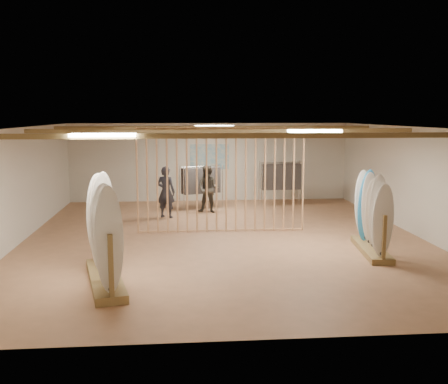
{
  "coord_description": "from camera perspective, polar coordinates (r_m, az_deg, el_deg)",
  "views": [
    {
      "loc": [
        -1.12,
        -12.86,
        3.13
      ],
      "look_at": [
        0.0,
        0.0,
        1.2
      ],
      "focal_mm": 42.0,
      "sensor_mm": 36.0,
      "label": 1
    }
  ],
  "objects": [
    {
      "name": "wall_left",
      "position": [
        13.54,
        -21.59,
        0.57
      ],
      "size": [
        0.0,
        12.0,
        12.0
      ],
      "primitive_type": "plane",
      "rotation": [
        1.57,
        0.0,
        1.57
      ],
      "color": "beige",
      "rests_on": "ground"
    },
    {
      "name": "clothing_rack_a",
      "position": [
        17.24,
        -2.52,
        1.25
      ],
      "size": [
        1.31,
        0.78,
        1.47
      ],
      "rotation": [
        0.0,
        0.0,
        0.37
      ],
      "color": "silver",
      "rests_on": "floor"
    },
    {
      "name": "rack_right",
      "position": [
        12.37,
        15.8,
        -3.59
      ],
      "size": [
        0.75,
        2.24,
        1.77
      ],
      "rotation": [
        0.0,
        0.0,
        -0.12
      ],
      "color": "olive",
      "rests_on": "floor"
    },
    {
      "name": "light_panels",
      "position": [
        12.91,
        0.0,
        6.78
      ],
      "size": [
        1.2,
        0.35,
        0.06
      ],
      "primitive_type": "cube",
      "color": "white",
      "rests_on": "ground"
    },
    {
      "name": "wall_right",
      "position": [
        14.34,
        20.32,
        1.05
      ],
      "size": [
        0.0,
        12.0,
        12.0
      ],
      "primitive_type": "plane",
      "rotation": [
        1.57,
        0.0,
        -1.57
      ],
      "color": "beige",
      "rests_on": "ground"
    },
    {
      "name": "rack_left",
      "position": [
        9.96,
        -12.9,
        -5.92
      ],
      "size": [
        1.09,
        2.54,
        2.0
      ],
      "rotation": [
        0.0,
        0.0,
        0.22
      ],
      "color": "olive",
      "rests_on": "floor"
    },
    {
      "name": "ceiling",
      "position": [
        12.91,
        0.0,
        7.04
      ],
      "size": [
        12.0,
        12.0,
        0.0
      ],
      "primitive_type": "plane",
      "rotation": [
        3.14,
        0.0,
        0.0
      ],
      "color": "gray",
      "rests_on": "ground"
    },
    {
      "name": "ceiling_slats",
      "position": [
        12.91,
        0.0,
        6.69
      ],
      "size": [
        9.5,
        6.12,
        0.1
      ],
      "primitive_type": "cube",
      "color": "olive",
      "rests_on": "ground"
    },
    {
      "name": "wall_back",
      "position": [
        18.97,
        -1.58,
        3.26
      ],
      "size": [
        12.0,
        0.0,
        12.0
      ],
      "primitive_type": "plane",
      "rotation": [
        1.57,
        0.0,
        0.0
      ],
      "color": "beige",
      "rests_on": "ground"
    },
    {
      "name": "clothing_rack_b",
      "position": [
        18.04,
        6.21,
        1.68
      ],
      "size": [
        1.44,
        0.44,
        1.54
      ],
      "rotation": [
        0.0,
        0.0,
        0.06
      ],
      "color": "silver",
      "rests_on": "floor"
    },
    {
      "name": "shopper_a",
      "position": [
        15.93,
        -6.34,
        0.37
      ],
      "size": [
        0.77,
        0.66,
        1.78
      ],
      "primitive_type": "imported",
      "rotation": [
        0.0,
        0.0,
        2.73
      ],
      "color": "#26272E",
      "rests_on": "floor"
    },
    {
      "name": "bamboo_partition",
      "position": [
        13.81,
        -0.29,
        1.31
      ],
      "size": [
        4.45,
        0.05,
        2.78
      ],
      "color": "tan",
      "rests_on": "ground"
    },
    {
      "name": "floor",
      "position": [
        13.28,
        0.0,
        -5.13
      ],
      "size": [
        12.0,
        12.0,
        0.0
      ],
      "primitive_type": "plane",
      "color": "#AD7953",
      "rests_on": "ground"
    },
    {
      "name": "wall_front",
      "position": [
        7.16,
        4.2,
        -5.49
      ],
      "size": [
        12.0,
        0.0,
        12.0
      ],
      "primitive_type": "plane",
      "rotation": [
        -1.57,
        0.0,
        0.0
      ],
      "color": "beige",
      "rests_on": "ground"
    },
    {
      "name": "shopper_b",
      "position": [
        16.64,
        -1.72,
        0.65
      ],
      "size": [
        0.99,
        0.88,
        1.71
      ],
      "primitive_type": "imported",
      "rotation": [
        0.0,
        0.0,
        -0.34
      ],
      "color": "#302D25",
      "rests_on": "floor"
    },
    {
      "name": "poster",
      "position": [
        18.93,
        -1.58,
        3.86
      ],
      "size": [
        1.4,
        0.03,
        0.9
      ],
      "primitive_type": "cube",
      "color": "teal",
      "rests_on": "ground"
    }
  ]
}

